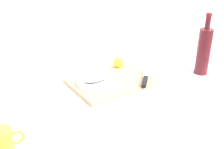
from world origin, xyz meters
TOP-DOWN VIEW (x-y plane):
  - back_wall at (0.00, 0.33)m, footprint 3.20×0.05m
  - cutting_board at (-0.00, 0.03)m, footprint 0.43×0.32m
  - white_plate at (-0.09, 0.03)m, footprint 0.22×0.22m
  - fish_fillet at (-0.09, 0.03)m, footprint 0.17×0.07m
  - chef_knife at (0.15, -0.06)m, footprint 0.23×0.22m
  - lemon_0 at (0.12, 0.14)m, footprint 0.06×0.06m
  - wine_bottle at (0.49, -0.15)m, footprint 0.07×0.07m
  - coffee_mug_0 at (-0.62, -0.24)m, footprint 0.12×0.08m
  - orange_1 at (0.88, 0.15)m, footprint 0.08×0.08m

SIDE VIEW (x-z plane):
  - cutting_board at x=0.00m, z-range 0.90..0.92m
  - white_plate at x=-0.09m, z-range 0.92..0.93m
  - chef_knife at x=0.15m, z-range 0.92..0.94m
  - orange_1 at x=0.88m, z-range 0.90..0.98m
  - lemon_0 at x=0.12m, z-range 0.92..0.98m
  - fish_fillet at x=-0.09m, z-range 0.94..0.97m
  - coffee_mug_0 at x=-0.62m, z-range 0.90..1.01m
  - wine_bottle at x=0.49m, z-range 0.87..1.21m
  - back_wall at x=0.00m, z-range 0.00..2.50m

